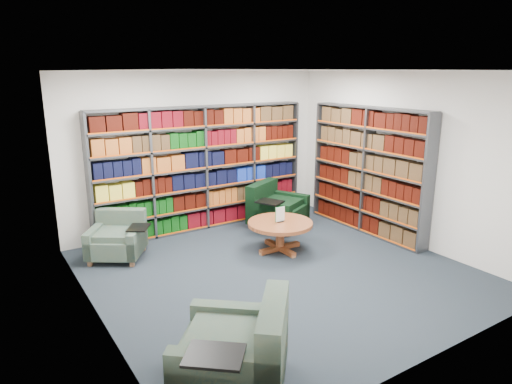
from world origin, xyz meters
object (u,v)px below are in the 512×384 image
chair_teal_front (242,354)px  chair_green_right (274,209)px  coffee_table (280,228)px  chair_teal_left (118,239)px

chair_teal_front → chair_green_right: bearing=51.5°
chair_teal_front → coffee_table: bearing=48.5°
chair_green_right → coffee_table: (-0.62, -1.05, 0.06)m
coffee_table → chair_green_right: bearing=59.6°
chair_teal_left → coffee_table: coffee_table is taller
coffee_table → chair_teal_front: bearing=-131.5°
chair_green_right → coffee_table: 1.22m
chair_teal_left → chair_green_right: bearing=-2.6°
chair_teal_left → coffee_table: (2.23, -1.18, 0.11)m
chair_green_right → coffee_table: bearing=-120.4°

